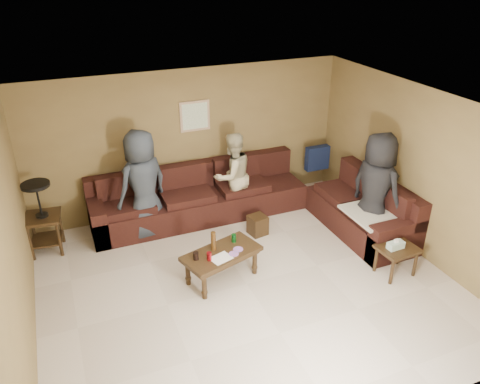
{
  "coord_description": "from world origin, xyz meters",
  "views": [
    {
      "loc": [
        -2.1,
        -4.82,
        4.11
      ],
      "look_at": [
        0.25,
        0.85,
        1.0
      ],
      "focal_mm": 35.0,
      "sensor_mm": 36.0,
      "label": 1
    }
  ],
  "objects": [
    {
      "name": "person_middle",
      "position": [
        0.55,
        1.91,
        0.76
      ],
      "size": [
        0.87,
        0.75,
        1.52
      ],
      "primitive_type": "imported",
      "rotation": [
        0.0,
        0.0,
        3.41
      ],
      "color": "tan",
      "rests_on": "ground"
    },
    {
      "name": "end_table_left",
      "position": [
        -2.52,
        1.95,
        0.61
      ],
      "size": [
        0.57,
        0.57,
        1.16
      ],
      "rotation": [
        0.0,
        0.0,
        -0.12
      ],
      "color": "#312010",
      "rests_on": "ground"
    },
    {
      "name": "waste_bin",
      "position": [
        0.69,
        1.16,
        0.16
      ],
      "size": [
        0.31,
        0.31,
        0.32
      ],
      "primitive_type": "cube",
      "rotation": [
        0.0,
        0.0,
        0.18
      ],
      "color": "#312010",
      "rests_on": "ground"
    },
    {
      "name": "person_left",
      "position": [
        -0.98,
        1.86,
        0.89
      ],
      "size": [
        1.03,
        0.88,
        1.79
      ],
      "primitive_type": "imported",
      "rotation": [
        0.0,
        0.0,
        3.57
      ],
      "color": "#2A303A",
      "rests_on": "ground"
    },
    {
      "name": "person_right",
      "position": [
        2.27,
        0.29,
        0.91
      ],
      "size": [
        0.79,
        1.01,
        1.82
      ],
      "primitive_type": "imported",
      "rotation": [
        0.0,
        0.0,
        1.83
      ],
      "color": "black",
      "rests_on": "ground"
    },
    {
      "name": "wall_art",
      "position": [
        0.1,
        2.48,
        1.7
      ],
      "size": [
        0.52,
        0.04,
        0.52
      ],
      "color": "tan",
      "rests_on": "ground"
    },
    {
      "name": "sectional_sofa",
      "position": [
        0.81,
        1.52,
        0.33
      ],
      "size": [
        4.65,
        2.9,
        0.97
      ],
      "color": "black",
      "rests_on": "ground"
    },
    {
      "name": "side_table_right",
      "position": [
        2.06,
        -0.58,
        0.39
      ],
      "size": [
        0.56,
        0.47,
        0.59
      ],
      "rotation": [
        0.0,
        0.0,
        0.06
      ],
      "color": "#312010",
      "rests_on": "ground"
    },
    {
      "name": "room",
      "position": [
        0.0,
        0.0,
        1.66
      ],
      "size": [
        5.6,
        5.5,
        2.5
      ],
      "color": "beige",
      "rests_on": "ground"
    },
    {
      "name": "coffee_table",
      "position": [
        -0.28,
        0.26,
        0.38
      ],
      "size": [
        1.19,
        0.83,
        0.73
      ],
      "rotation": [
        0.0,
        0.0,
        0.29
      ],
      "color": "#312010",
      "rests_on": "ground"
    }
  ]
}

